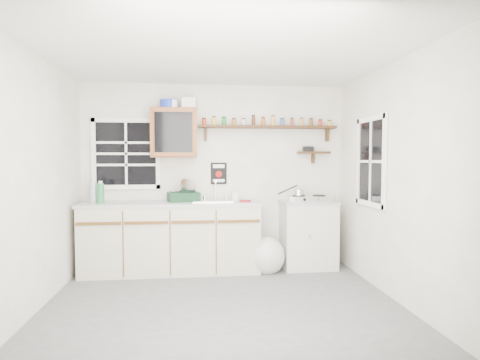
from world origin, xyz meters
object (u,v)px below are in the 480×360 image
(spice_shelf, at_px, (267,126))
(upper_cabinet, at_px, (174,133))
(main_cabinet, at_px, (172,237))
(dish_rack, at_px, (185,194))
(hotplate, at_px, (309,198))
(right_cabinet, at_px, (308,234))

(spice_shelf, bearing_deg, upper_cabinet, -176.87)
(main_cabinet, xyz_separation_m, dish_rack, (0.17, 0.06, 0.55))
(spice_shelf, relative_size, hotplate, 3.23)
(main_cabinet, height_order, upper_cabinet, upper_cabinet)
(main_cabinet, distance_m, dish_rack, 0.58)
(right_cabinet, relative_size, upper_cabinet, 1.40)
(upper_cabinet, xyz_separation_m, spice_shelf, (1.26, 0.07, 0.11))
(main_cabinet, xyz_separation_m, upper_cabinet, (0.03, 0.14, 1.36))
(spice_shelf, xyz_separation_m, dish_rack, (-1.13, -0.15, -0.92))
(right_cabinet, bearing_deg, main_cabinet, -179.21)
(right_cabinet, bearing_deg, spice_shelf, 160.72)
(right_cabinet, distance_m, spice_shelf, 1.58)
(main_cabinet, relative_size, right_cabinet, 2.54)
(right_cabinet, xyz_separation_m, upper_cabinet, (-1.80, 0.12, 1.37))
(upper_cabinet, relative_size, spice_shelf, 0.34)
(right_cabinet, bearing_deg, dish_rack, 178.75)
(upper_cabinet, distance_m, spice_shelf, 1.27)
(spice_shelf, distance_m, hotplate, 1.14)
(main_cabinet, relative_size, dish_rack, 5.07)
(right_cabinet, xyz_separation_m, hotplate, (0.01, -0.02, 0.49))
(right_cabinet, distance_m, hotplate, 0.49)
(upper_cabinet, bearing_deg, spice_shelf, 3.13)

